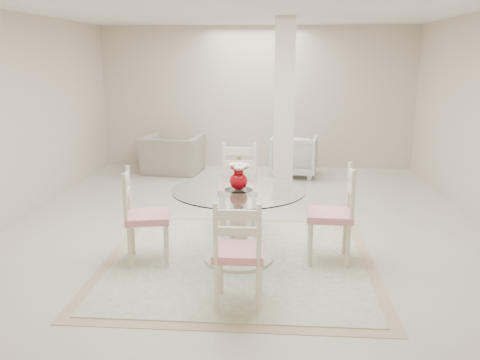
# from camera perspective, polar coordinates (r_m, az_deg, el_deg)

# --- Properties ---
(ground) EXTENTS (7.00, 7.00, 0.00)m
(ground) POSITION_cam_1_polar(r_m,az_deg,el_deg) (6.72, 0.53, -4.81)
(ground) COLOR beige
(ground) RESTS_ON ground
(room_shell) EXTENTS (6.02, 7.02, 2.71)m
(room_shell) POSITION_cam_1_polar(r_m,az_deg,el_deg) (6.37, 0.57, 11.21)
(room_shell) COLOR beige
(room_shell) RESTS_ON ground
(column) EXTENTS (0.30, 0.30, 2.70)m
(column) POSITION_cam_1_polar(r_m,az_deg,el_deg) (7.70, 4.95, 7.83)
(column) COLOR beige
(column) RESTS_ON ground
(area_rug) EXTENTS (2.87, 2.87, 0.02)m
(area_rug) POSITION_cam_1_polar(r_m,az_deg,el_deg) (5.50, -0.16, -9.06)
(area_rug) COLOR tan
(area_rug) RESTS_ON ground
(dining_table) EXTENTS (1.38, 1.38, 0.80)m
(dining_table) POSITION_cam_1_polar(r_m,az_deg,el_deg) (5.36, -0.16, -5.12)
(dining_table) COLOR beige
(dining_table) RESTS_ON ground
(red_vase) EXTENTS (0.22, 0.20, 0.28)m
(red_vase) POSITION_cam_1_polar(r_m,az_deg,el_deg) (5.21, -0.15, 0.42)
(red_vase) COLOR #AF050E
(red_vase) RESTS_ON dining_table
(dining_chair_east) EXTENTS (0.48, 0.48, 1.16)m
(dining_chair_east) POSITION_cam_1_polar(r_m,az_deg,el_deg) (5.39, 10.82, -3.01)
(dining_chair_east) COLOR beige
(dining_chair_east) RESTS_ON ground
(dining_chair_north) EXTENTS (0.49, 0.49, 1.20)m
(dining_chair_north) POSITION_cam_1_polar(r_m,az_deg,el_deg) (6.28, -0.15, -0.14)
(dining_chair_north) COLOR beige
(dining_chair_north) RESTS_ON ground
(dining_chair_west) EXTENTS (0.53, 0.53, 1.12)m
(dining_chair_west) POSITION_cam_1_polar(r_m,az_deg,el_deg) (5.39, -11.11, -3.24)
(dining_chair_west) COLOR beige
(dining_chair_west) RESTS_ON ground
(dining_chair_south) EXTENTS (0.44, 0.44, 1.08)m
(dining_chair_south) POSITION_cam_1_polar(r_m,az_deg,el_deg) (4.34, -0.19, -7.43)
(dining_chair_south) COLOR #F0E8C5
(dining_chair_south) RESTS_ON ground
(recliner_taupe) EXTENTS (1.18, 1.06, 0.71)m
(recliner_taupe) POSITION_cam_1_polar(r_m,az_deg,el_deg) (9.56, -7.65, 2.88)
(recliner_taupe) COLOR gray
(recliner_taupe) RESTS_ON ground
(armchair_white) EXTENTS (0.90, 0.92, 0.75)m
(armchair_white) POSITION_cam_1_polar(r_m,az_deg,el_deg) (9.32, 6.11, 2.78)
(armchair_white) COLOR silver
(armchair_white) RESTS_ON ground
(side_table) EXTENTS (0.55, 0.55, 0.57)m
(side_table) POSITION_cam_1_polar(r_m,az_deg,el_deg) (8.59, -0.13, 1.17)
(side_table) COLOR tan
(side_table) RESTS_ON ground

